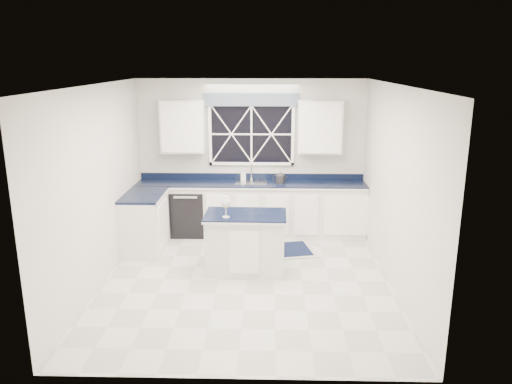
{
  "coord_description": "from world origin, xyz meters",
  "views": [
    {
      "loc": [
        0.3,
        -6.47,
        3.01
      ],
      "look_at": [
        0.13,
        0.4,
        1.18
      ],
      "focal_mm": 35.0,
      "sensor_mm": 36.0,
      "label": 1
    }
  ],
  "objects_px": {
    "island": "(246,242)",
    "wine_glass": "(226,203)",
    "dishwasher": "(189,211)",
    "soap_bottle": "(243,175)",
    "faucet": "(251,171)",
    "kettle": "(280,178)"
  },
  "relations": [
    {
      "from": "dishwasher",
      "to": "faucet",
      "type": "height_order",
      "value": "faucet"
    },
    {
      "from": "wine_glass",
      "to": "soap_bottle",
      "type": "height_order",
      "value": "wine_glass"
    },
    {
      "from": "soap_bottle",
      "to": "faucet",
      "type": "bearing_deg",
      "value": -9.67
    },
    {
      "from": "faucet",
      "to": "soap_bottle",
      "type": "relative_size",
      "value": 1.66
    },
    {
      "from": "dishwasher",
      "to": "kettle",
      "type": "xyz_separation_m",
      "value": [
        1.61,
        0.0,
        0.62
      ]
    },
    {
      "from": "faucet",
      "to": "kettle",
      "type": "distance_m",
      "value": 0.55
    },
    {
      "from": "dishwasher",
      "to": "kettle",
      "type": "relative_size",
      "value": 3.15
    },
    {
      "from": "dishwasher",
      "to": "soap_bottle",
      "type": "height_order",
      "value": "soap_bottle"
    },
    {
      "from": "kettle",
      "to": "dishwasher",
      "type": "bearing_deg",
      "value": -155.71
    },
    {
      "from": "kettle",
      "to": "wine_glass",
      "type": "relative_size",
      "value": 0.86
    },
    {
      "from": "faucet",
      "to": "kettle",
      "type": "relative_size",
      "value": 1.16
    },
    {
      "from": "faucet",
      "to": "soap_bottle",
      "type": "xyz_separation_m",
      "value": [
        -0.15,
        0.03,
        -0.07
      ]
    },
    {
      "from": "island",
      "to": "soap_bottle",
      "type": "bearing_deg",
      "value": 95.16
    },
    {
      "from": "dishwasher",
      "to": "wine_glass",
      "type": "bearing_deg",
      "value": -65.28
    },
    {
      "from": "faucet",
      "to": "soap_bottle",
      "type": "distance_m",
      "value": 0.17
    },
    {
      "from": "island",
      "to": "wine_glass",
      "type": "distance_m",
      "value": 0.71
    },
    {
      "from": "island",
      "to": "soap_bottle",
      "type": "distance_m",
      "value": 1.92
    },
    {
      "from": "dishwasher",
      "to": "soap_bottle",
      "type": "bearing_deg",
      "value": 13.04
    },
    {
      "from": "faucet",
      "to": "wine_glass",
      "type": "relative_size",
      "value": 1.0
    },
    {
      "from": "dishwasher",
      "to": "faucet",
      "type": "relative_size",
      "value": 2.72
    },
    {
      "from": "island",
      "to": "wine_glass",
      "type": "height_order",
      "value": "wine_glass"
    },
    {
      "from": "kettle",
      "to": "island",
      "type": "bearing_deg",
      "value": -83.97
    }
  ]
}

